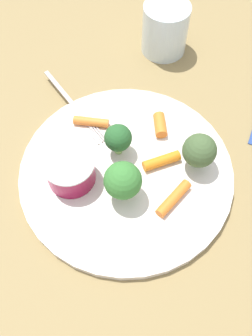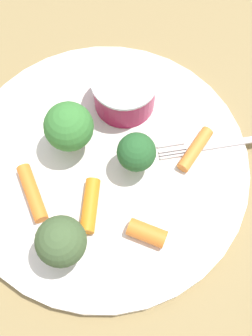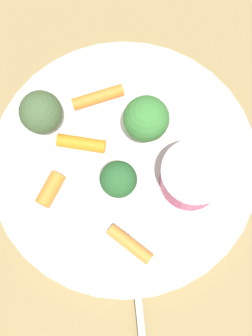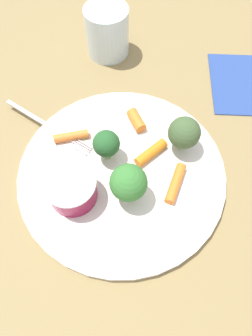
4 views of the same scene
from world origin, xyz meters
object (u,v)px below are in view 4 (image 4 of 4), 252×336
object	(u,v)px
broccoli_floret_0	(106,144)
broccoli_floret_2	(128,183)
napkin	(248,83)
drinking_glass	(107,32)
carrot_stick_0	(176,183)
broccoli_floret_1	(184,133)
carrot_stick_2	(71,136)
plate	(122,173)
fork	(48,126)
sauce_cup	(72,189)
carrot_stick_3	(151,153)
carrot_stick_1	(136,120)

from	to	relation	value
broccoli_floret_0	broccoli_floret_2	size ratio (longest dim) A/B	0.81
napkin	broccoli_floret_0	bearing A→B (deg)	-29.73
broccoli_floret_0	drinking_glass	xyz separation A→B (m)	(-0.20, -0.11, -0.00)
broccoli_floret_0	carrot_stick_0	distance (m)	0.11
broccoli_floret_1	broccoli_floret_2	distance (m)	0.11
broccoli_floret_2	carrot_stick_2	xyz separation A→B (m)	(-0.04, -0.12, -0.03)
plate	fork	bearing A→B (deg)	-96.59
sauce_cup	napkin	size ratio (longest dim) A/B	0.48
broccoli_floret_1	carrot_stick_3	size ratio (longest dim) A/B	1.10
carrot_stick_0	carrot_stick_2	distance (m)	0.16
carrot_stick_2	fork	size ratio (longest dim) A/B	0.31
plate	carrot_stick_0	xyz separation A→B (m)	(-0.01, 0.07, 0.01)
broccoli_floret_0	napkin	world-z (taller)	broccoli_floret_0
carrot_stick_1	carrot_stick_2	world-z (taller)	carrot_stick_1
broccoli_floret_1	napkin	bearing A→B (deg)	163.80
carrot_stick_1	drinking_glass	distance (m)	0.18
carrot_stick_0	napkin	bearing A→B (deg)	171.96
sauce_cup	fork	distance (m)	0.12
carrot_stick_2	carrot_stick_3	bearing A→B (deg)	103.77
broccoli_floret_2	broccoli_floret_0	bearing A→B (deg)	-126.51
sauce_cup	carrot_stick_3	xyz separation A→B (m)	(-0.10, 0.06, -0.01)
carrot_stick_2	fork	xyz separation A→B (m)	(-0.00, -0.04, -0.00)
broccoli_floret_1	carrot_stick_2	size ratio (longest dim) A/B	1.13
broccoli_floret_2	carrot_stick_1	bearing A→B (deg)	-158.41
carrot_stick_0	drinking_glass	distance (m)	0.29
carrot_stick_0	fork	world-z (taller)	carrot_stick_0
plate	drinking_glass	world-z (taller)	drinking_glass
drinking_glass	napkin	distance (m)	0.26
plate	broccoli_floret_2	world-z (taller)	broccoli_floret_2
plate	sauce_cup	bearing A→B (deg)	-32.01
carrot_stick_0	carrot_stick_2	bearing A→B (deg)	-89.88
broccoli_floret_0	carrot_stick_1	distance (m)	0.07
broccoli_floret_2	fork	bearing A→B (deg)	-105.43
broccoli_floret_0	fork	distance (m)	0.11
carrot_stick_3	napkin	xyz separation A→B (m)	(-0.21, 0.08, -0.02)
carrot_stick_1	carrot_stick_2	bearing A→B (deg)	-46.28
carrot_stick_0	drinking_glass	world-z (taller)	drinking_glass
carrot_stick_3	drinking_glass	world-z (taller)	drinking_glass
broccoli_floret_2	drinking_glass	bearing A→B (deg)	-145.43
sauce_cup	fork	world-z (taller)	sauce_cup
carrot_stick_3	napkin	bearing A→B (deg)	158.41
plate	broccoli_floret_2	size ratio (longest dim) A/B	4.63
carrot_stick_1	napkin	world-z (taller)	carrot_stick_1
broccoli_floret_0	broccoli_floret_1	size ratio (longest dim) A/B	0.89
broccoli_floret_2	carrot_stick_2	size ratio (longest dim) A/B	1.24
broccoli_floret_1	napkin	xyz separation A→B (m)	(-0.18, 0.05, -0.04)
broccoli_floret_0	carrot_stick_1	xyz separation A→B (m)	(-0.07, 0.01, -0.02)
plate	carrot_stick_0	size ratio (longest dim) A/B	4.97
carrot_stick_0	carrot_stick_1	xyz separation A→B (m)	(-0.07, -0.09, 0.00)
plate	carrot_stick_3	distance (m)	0.05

